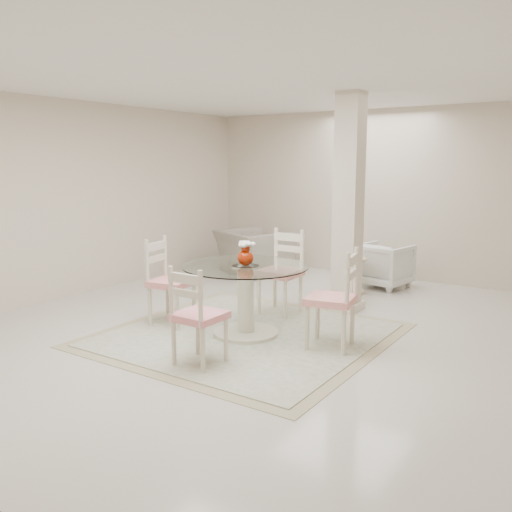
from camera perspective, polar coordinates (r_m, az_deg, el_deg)
The scene contains 13 objects.
ground at distance 6.21m, azimuth 0.10°, elevation -7.59°, with size 7.00×7.00×0.00m, color beige.
room_shell at distance 5.92m, azimuth 0.11°, elevation 9.79°, with size 6.02×7.02×2.71m.
column at distance 6.84m, azimuth 9.71°, elevation 5.43°, with size 0.30×0.30×2.70m, color beige.
area_rug at distance 5.96m, azimuth -1.08°, elevation -8.29°, with size 2.86×2.86×0.02m.
dining_table at distance 5.85m, azimuth -1.09°, elevation -4.67°, with size 1.35×1.35×0.78m.
red_vase at distance 5.74m, azimuth -1.10°, elevation 0.34°, with size 0.20×0.19×0.26m.
dining_chair_east at distance 5.44m, azimuth 8.64°, elevation -3.76°, with size 0.53×0.53×1.13m.
dining_chair_north at distance 6.71m, azimuth 2.88°, elevation -0.97°, with size 0.46×0.46×1.15m.
dining_chair_west at distance 6.31m, azimuth -9.44°, elevation -1.96°, with size 0.51×0.51×1.11m.
dining_chair_south at distance 4.95m, azimuth -6.47°, elevation -5.58°, with size 0.42×0.42×1.04m.
recliner_taupe at distance 9.11m, azimuth -0.28°, elevation 0.40°, with size 1.12×0.98×0.73m, color gray.
armchair_white at distance 8.38m, azimuth 13.30°, elevation -0.93°, with size 0.71×0.73×0.66m, color white.
side_table at distance 7.90m, azimuth 9.72°, elevation -2.15°, with size 0.49×0.49×0.51m.
Camera 1 is at (3.28, -4.93, 1.87)m, focal length 38.00 mm.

